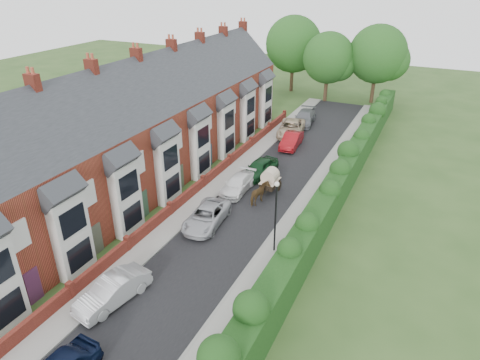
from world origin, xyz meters
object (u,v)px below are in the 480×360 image
at_px(car_green, 260,168).
at_px(lamppost, 276,208).
at_px(car_silver_b, 207,216).
at_px(car_beige, 291,128).
at_px(horse, 260,194).
at_px(horse_cart, 270,179).
at_px(car_white, 238,184).
at_px(car_red, 291,140).
at_px(car_silver_a, 113,291).
at_px(car_grey, 304,118).

bearing_deg(car_green, lamppost, -53.79).
distance_m(car_silver_b, car_beige, 20.11).
distance_m(car_silver_b, horse, 5.02).
relative_size(car_beige, horse, 2.88).
bearing_deg(horse_cart, car_white, -157.55).
relative_size(car_silver_b, car_red, 1.09).
height_order(car_silver_a, car_silver_b, car_silver_a).
bearing_deg(lamppost, car_white, 131.43).
bearing_deg(car_silver_a, car_beige, 100.42).
xyz_separation_m(car_green, horse, (1.97, -4.62, 0.08)).
relative_size(lamppost, car_green, 1.16).
distance_m(car_beige, horse, 15.89).
relative_size(car_green, horse, 2.24).
distance_m(car_silver_a, car_silver_b, 9.23).
distance_m(car_red, car_grey, 7.67).
relative_size(car_grey, horse, 2.64).
bearing_deg(car_white, lamppost, -49.29).
bearing_deg(car_silver_a, car_red, 97.79).
bearing_deg(car_grey, horse_cart, -88.40).
relative_size(car_silver_a, car_beige, 0.79).
height_order(car_silver_a, car_grey, car_grey).
bearing_deg(horse, lamppost, 129.24).
distance_m(lamppost, horse, 6.87).
xyz_separation_m(car_white, car_beige, (-0.35, 14.50, 0.15)).
bearing_deg(lamppost, car_red, 105.69).
relative_size(car_green, car_red, 0.99).
bearing_deg(car_white, car_red, 85.07).
xyz_separation_m(car_silver_a, car_red, (1.40, 26.00, -0.00)).
height_order(lamppost, car_beige, lamppost).
height_order(car_beige, horse_cart, horse_cart).
bearing_deg(car_beige, lamppost, -85.05).
distance_m(lamppost, horse_cart, 8.58).
xyz_separation_m(horse, horse_cart, (0.00, 2.15, 0.37)).
xyz_separation_m(car_green, horse_cart, (1.97, -2.46, 0.45)).
xyz_separation_m(car_silver_b, car_grey, (-0.39, 24.40, 0.08)).
distance_m(car_silver_a, car_grey, 33.60).
bearing_deg(car_red, lamppost, -78.83).
relative_size(car_beige, horse_cart, 1.96).
height_order(car_silver_b, car_grey, car_grey).
relative_size(car_silver_b, horse_cart, 1.68).
xyz_separation_m(car_beige, horse_cart, (2.83, -13.48, 0.41)).
height_order(car_silver_a, horse_cart, horse_cart).
bearing_deg(car_beige, car_silver_a, -101.80).
bearing_deg(car_red, car_beige, 105.00).
distance_m(lamppost, car_green, 11.68).
xyz_separation_m(lamppost, car_red, (-5.00, 17.80, -2.55)).
bearing_deg(car_red, car_silver_b, -96.66).
distance_m(car_white, car_green, 3.53).
bearing_deg(lamppost, car_green, 117.77).
distance_m(lamppost, car_silver_a, 10.71).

